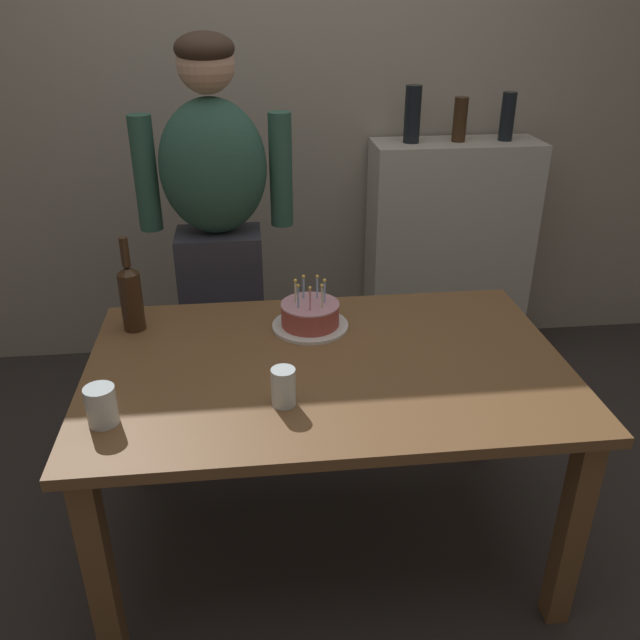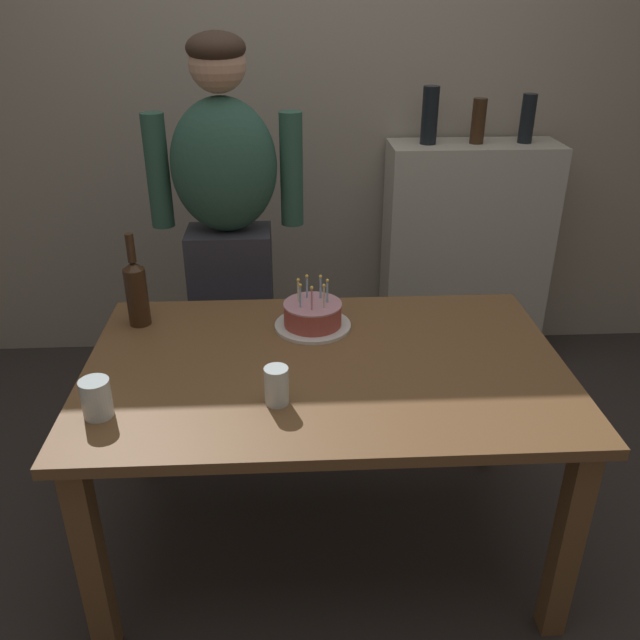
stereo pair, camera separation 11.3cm
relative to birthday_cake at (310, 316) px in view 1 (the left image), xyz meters
name	(u,v)px [view 1 (the left image)]	position (x,y,z in m)	size (l,w,h in m)	color
ground_plane	(326,537)	(0.03, -0.24, -0.78)	(10.00, 10.00, 0.00)	#332D2B
back_wall	(289,102)	(0.03, 1.31, 0.52)	(5.20, 0.10, 2.60)	#9E9384
dining_table	(327,388)	(0.03, -0.24, -0.14)	(1.50, 0.96, 0.74)	brown
birthday_cake	(310,316)	(0.00, 0.00, 0.00)	(0.26, 0.26, 0.18)	white
water_glass_near	(101,406)	(-0.61, -0.50, 0.01)	(0.08, 0.08, 0.11)	silver
water_glass_far	(283,387)	(-0.12, -0.46, 0.01)	(0.07, 0.07, 0.11)	silver
wine_bottle	(131,295)	(-0.60, 0.06, 0.08)	(0.07, 0.07, 0.33)	#382314
person_man_bearded	(219,243)	(-0.32, 0.52, 0.09)	(0.61, 0.27, 1.66)	#33333D
shelf_cabinet	(448,251)	(0.82, 1.09, -0.21)	(0.82, 0.30, 1.40)	beige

